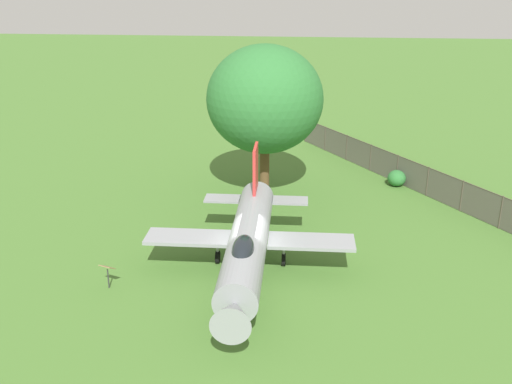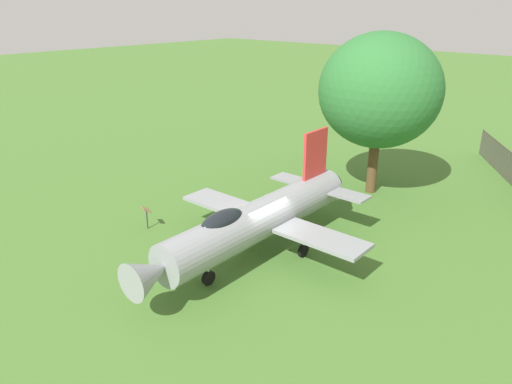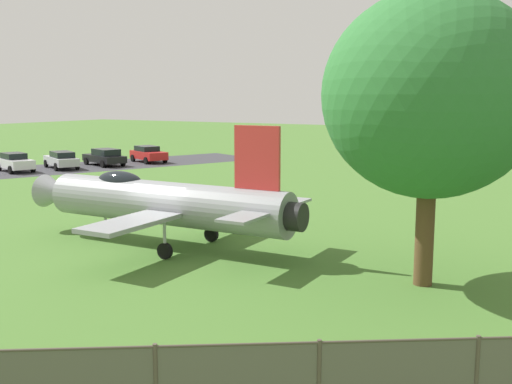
% 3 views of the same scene
% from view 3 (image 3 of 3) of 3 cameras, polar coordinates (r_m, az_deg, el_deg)
% --- Properties ---
extents(ground_plane, '(200.00, 200.00, 0.00)m').
position_cam_3_polar(ground_plane, '(24.54, -8.28, -5.06)').
color(ground_plane, '#47722D').
extents(parking_strip, '(22.85, 39.69, 0.00)m').
position_cam_3_polar(parking_strip, '(52.38, -19.72, 1.94)').
color(parking_strip, '#38383D').
rests_on(parking_strip, ground_plane).
extents(display_jet, '(12.67, 9.51, 4.87)m').
position_cam_3_polar(display_jet, '(24.41, -9.09, -0.89)').
color(display_jet, gray).
rests_on(display_jet, ground_plane).
extents(shade_tree, '(6.56, 6.78, 9.09)m').
position_cam_3_polar(shade_tree, '(19.36, 16.01, 8.67)').
color(shade_tree, brown).
rests_on(shade_tree, ground_plane).
extents(info_plaque, '(0.58, 0.70, 1.14)m').
position_cam_3_polar(info_plaque, '(30.04, -3.91, -0.75)').
color(info_plaque, '#333333').
rests_on(info_plaque, ground_plane).
extents(parked_car_red, '(4.51, 3.35, 1.46)m').
position_cam_3_polar(parked_car_red, '(56.10, -10.03, 3.54)').
color(parked_car_red, red).
rests_on(parked_car_red, ground_plane).
extents(parked_car_black, '(4.95, 3.25, 1.45)m').
position_cam_3_polar(parked_car_black, '(54.16, -13.95, 3.21)').
color(parked_car_black, black).
rests_on(parked_car_black, ground_plane).
extents(parked_car_silver, '(4.89, 3.59, 1.43)m').
position_cam_3_polar(parked_car_silver, '(52.82, -17.72, 2.91)').
color(parked_car_silver, '#B2B5BA').
rests_on(parked_car_silver, ground_plane).
extents(parked_car_white, '(4.36, 2.96, 1.47)m').
position_cam_3_polar(parked_car_white, '(51.89, -21.58, 2.63)').
color(parked_car_white, silver).
rests_on(parked_car_white, ground_plane).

